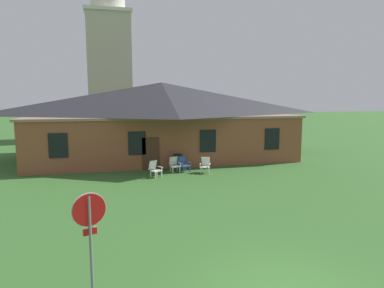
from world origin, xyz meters
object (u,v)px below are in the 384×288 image
object	(u,v)px
lawn_chair_near_door	(174,164)
trash_bin	(178,162)
lawn_chair_by_porch	(155,168)
lawn_chair_left_end	(184,164)
stop_sign	(90,223)
lawn_chair_middle	(205,165)

from	to	relation	value
lawn_chair_near_door	trash_bin	distance (m)	0.84
lawn_chair_by_porch	lawn_chair_left_end	distance (m)	2.21
lawn_chair_left_end	lawn_chair_near_door	bearing A→B (deg)	-177.75
lawn_chair_by_porch	lawn_chair_left_end	world-z (taller)	same
lawn_chair_by_porch	trash_bin	size ratio (longest dim) A/B	0.98
stop_sign	lawn_chair_by_porch	distance (m)	11.66
stop_sign	trash_bin	distance (m)	13.85
lawn_chair_middle	trash_bin	size ratio (longest dim) A/B	0.98
lawn_chair_near_door	lawn_chair_left_end	size ratio (longest dim) A/B	1.00
lawn_chair_middle	lawn_chair_near_door	bearing A→B (deg)	160.74
lawn_chair_near_door	lawn_chair_by_porch	bearing A→B (deg)	-143.47
stop_sign	lawn_chair_by_porch	xyz separation A→B (m)	(2.90, 11.23, -1.20)
lawn_chair_by_porch	stop_sign	bearing A→B (deg)	-104.47
lawn_chair_middle	trash_bin	xyz separation A→B (m)	(-1.46, 1.40, -0.00)
trash_bin	lawn_chair_near_door	bearing A→B (deg)	-116.07
stop_sign	lawn_chair_left_end	bearing A→B (deg)	68.41
lawn_chair_by_porch	lawn_chair_near_door	distance (m)	1.69
trash_bin	lawn_chair_by_porch	bearing A→B (deg)	-134.41
stop_sign	trash_bin	xyz separation A→B (m)	(4.63, 13.00, -1.20)
trash_bin	stop_sign	bearing A→B (deg)	-109.60
lawn_chair_near_door	lawn_chair_middle	xyz separation A→B (m)	(1.83, -0.64, 0.00)
stop_sign	lawn_chair_middle	xyz separation A→B (m)	(6.09, 11.60, -1.20)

